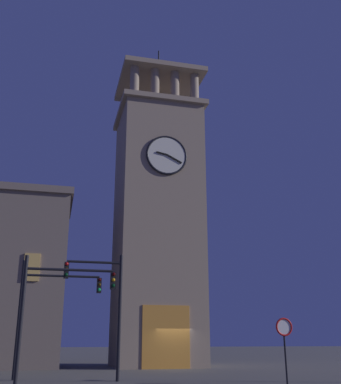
{
  "coord_description": "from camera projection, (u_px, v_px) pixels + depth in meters",
  "views": [
    {
      "loc": [
        7.91,
        31.1,
        1.78
      ],
      "look_at": [
        -0.48,
        -3.06,
        12.97
      ],
      "focal_mm": 43.62,
      "sensor_mm": 36.0,
      "label": 1
    }
  ],
  "objects": [
    {
      "name": "traffic_signal_near",
      "position": [
        56.0,
        298.0,
        20.08
      ],
      "size": [
        3.98,
        0.41,
        5.31
      ],
      "color": "black",
      "rests_on": "ground_plane"
    },
    {
      "name": "ground_plane",
      "position": [
        175.0,
        369.0,
        30.04
      ],
      "size": [
        200.0,
        200.0,
        0.0
      ],
      "primitive_type": "plane",
      "color": "#56544F"
    },
    {
      "name": "traffic_signal_mid",
      "position": [
        102.0,
        296.0,
        21.95
      ],
      "size": [
        2.77,
        0.41,
        5.73
      ],
      "color": "black",
      "rests_on": "ground_plane"
    },
    {
      "name": "clocktower",
      "position": [
        157.0,
        224.0,
        35.85
      ],
      "size": [
        6.66,
        6.69,
        25.78
      ],
      "color": "gray",
      "rests_on": "ground_plane"
    },
    {
      "name": "no_horn_sign",
      "position": [
        284.0,
        332.0,
        20.14
      ],
      "size": [
        0.78,
        0.14,
        2.71
      ],
      "color": "black",
      "rests_on": "ground_plane"
    },
    {
      "name": "traffic_signal_far",
      "position": [
        48.0,
        301.0,
        23.09
      ],
      "size": [
        3.97,
        0.41,
        5.59
      ],
      "color": "black",
      "rests_on": "ground_plane"
    }
  ]
}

